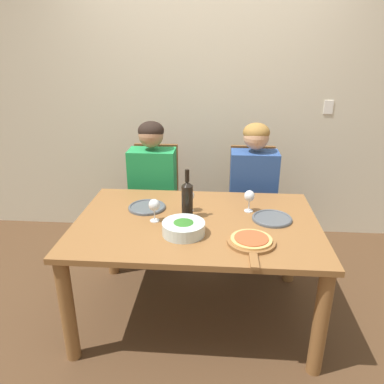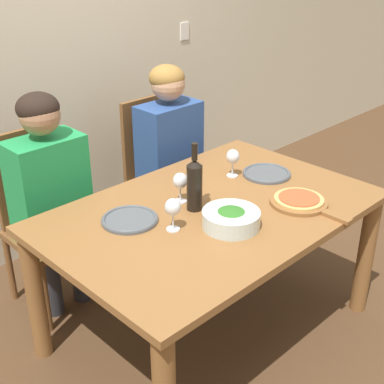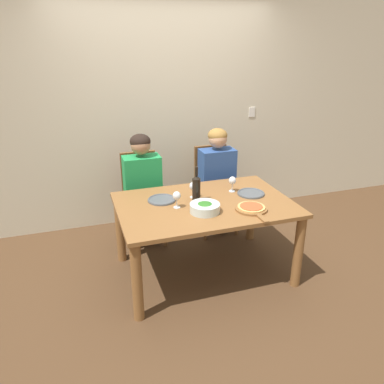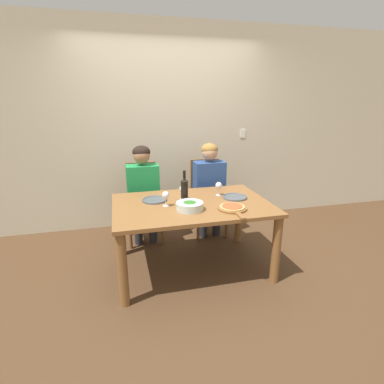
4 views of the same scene
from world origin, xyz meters
name	(u,v)px [view 1 (image 1 of 4)]	position (x,y,z in m)	size (l,w,h in m)	color
ground_plane	(196,312)	(0.00, 0.00, 0.00)	(40.00, 40.00, 0.00)	#4C331E
back_wall	(206,94)	(0.00, 1.35, 1.35)	(10.00, 0.06, 2.70)	beige
dining_table	(196,236)	(0.00, 0.00, 0.61)	(1.56, 1.03, 0.72)	brown
chair_left	(156,198)	(-0.42, 0.86, 0.51)	(0.42, 0.42, 0.97)	brown
chair_right	(251,201)	(0.42, 0.86, 0.51)	(0.42, 0.42, 0.97)	brown
person_woman	(152,180)	(-0.42, 0.74, 0.73)	(0.47, 0.51, 1.21)	#28282D
person_man	(254,182)	(0.42, 0.74, 0.73)	(0.47, 0.51, 1.21)	#28282D
wine_bottle	(187,199)	(-0.06, 0.05, 0.86)	(0.07, 0.07, 0.33)	black
broccoli_bowl	(184,228)	(-0.07, -0.18, 0.76)	(0.26, 0.26, 0.08)	silver
dinner_plate_left	(147,207)	(-0.35, 0.17, 0.73)	(0.26, 0.26, 0.02)	#4C5156
dinner_plate_right	(272,218)	(0.49, 0.06, 0.73)	(0.26, 0.26, 0.02)	#4C5156
pizza_on_board	(251,241)	(0.33, -0.27, 0.74)	(0.28, 0.42, 0.04)	brown
wine_glass_left	(154,206)	(-0.27, -0.02, 0.83)	(0.07, 0.07, 0.15)	silver
wine_glass_right	(249,197)	(0.34, 0.18, 0.83)	(0.07, 0.07, 0.15)	silver
wine_glass_centre	(189,197)	(-0.06, 0.15, 0.83)	(0.07, 0.07, 0.15)	silver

